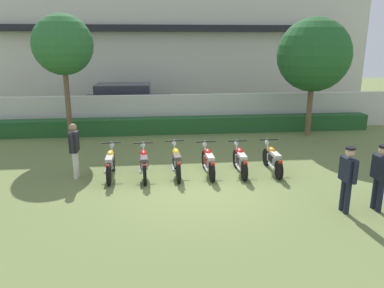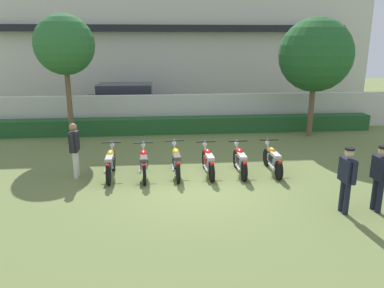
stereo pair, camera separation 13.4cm
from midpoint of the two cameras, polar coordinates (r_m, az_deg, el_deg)
name	(u,v)px [view 1 (the left image)]	position (r m, az deg, el deg)	size (l,w,h in m)	color
ground	(197,187)	(10.77, 0.38, -6.45)	(60.00, 60.00, 0.00)	olive
building	(169,34)	(24.66, -3.61, 16.20)	(22.77, 6.50, 8.73)	beige
compound_wall	(178,112)	(17.46, -2.29, 4.83)	(21.63, 0.30, 1.62)	silver
hedge_row	(180,125)	(16.87, -2.11, 2.86)	(17.30, 0.70, 0.70)	#235628
parked_car	(127,103)	(19.67, -10.02, 6.17)	(4.55, 2.18, 1.89)	navy
tree_near_inspector	(63,45)	(15.59, -19.16, 13.90)	(2.29, 2.29, 5.00)	brown
tree_far_side	(314,55)	(16.74, 17.69, 12.67)	(3.02, 3.02, 4.94)	brown
motorcycle_in_row_0	(110,163)	(11.60, -12.53, -2.81)	(0.60, 1.91, 0.98)	black
motorcycle_in_row_1	(144,163)	(11.43, -7.60, -2.84)	(0.60, 1.87, 0.98)	black
motorcycle_in_row_2	(176,161)	(11.56, -2.73, -2.53)	(0.60, 1.97, 0.97)	black
motorcycle_in_row_3	(208,161)	(11.58, 2.13, -2.56)	(0.60, 1.80, 0.95)	black
motorcycle_in_row_4	(240,160)	(11.73, 6.94, -2.42)	(0.60, 1.81, 0.95)	black
motorcycle_in_row_5	(273,159)	(12.03, 11.75, -2.20)	(0.60, 1.86, 0.95)	black
inspector_person	(74,146)	(11.70, -17.65, -0.32)	(0.22, 0.67, 1.67)	silver
officer_0	(348,175)	(9.62, 22.08, -4.31)	(0.24, 0.65, 1.62)	black
officer_1	(380,173)	(10.05, 26.23, -3.91)	(0.25, 0.65, 1.63)	black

